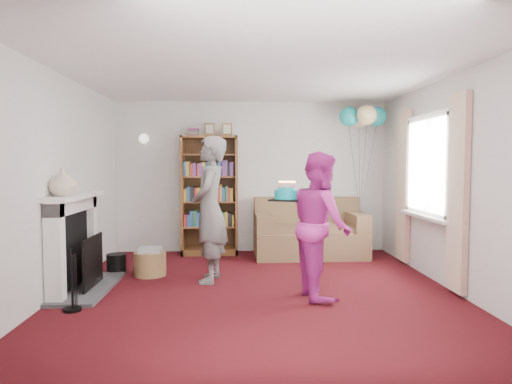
{
  "coord_description": "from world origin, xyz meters",
  "views": [
    {
      "loc": [
        -0.25,
        -5.14,
        1.48
      ],
      "look_at": [
        -0.0,
        0.6,
        1.12
      ],
      "focal_mm": 32.0,
      "sensor_mm": 36.0,
      "label": 1
    }
  ],
  "objects_px": {
    "sofa": "(309,234)",
    "person_striped": "(210,209)",
    "person_magenta": "(321,224)",
    "birthday_cake": "(287,195)",
    "bookcase": "(210,196)"
  },
  "relations": [
    {
      "from": "sofa",
      "to": "person_striped",
      "type": "height_order",
      "value": "person_striped"
    },
    {
      "from": "person_striped",
      "to": "person_magenta",
      "type": "xyz_separation_m",
      "value": [
        1.26,
        -0.7,
        -0.1
      ]
    },
    {
      "from": "birthday_cake",
      "to": "person_magenta",
      "type": "bearing_deg",
      "value": -27.55
    },
    {
      "from": "sofa",
      "to": "person_magenta",
      "type": "bearing_deg",
      "value": -97.05
    },
    {
      "from": "bookcase",
      "to": "person_striped",
      "type": "relative_size",
      "value": 1.17
    },
    {
      "from": "sofa",
      "to": "birthday_cake",
      "type": "relative_size",
      "value": 5.0
    },
    {
      "from": "bookcase",
      "to": "person_magenta",
      "type": "bearing_deg",
      "value": -61.15
    },
    {
      "from": "person_striped",
      "to": "birthday_cake",
      "type": "xyz_separation_m",
      "value": [
        0.91,
        -0.52,
        0.22
      ]
    },
    {
      "from": "birthday_cake",
      "to": "person_striped",
      "type": "bearing_deg",
      "value": 150.4
    },
    {
      "from": "bookcase",
      "to": "person_striped",
      "type": "bearing_deg",
      "value": -86.76
    },
    {
      "from": "bookcase",
      "to": "sofa",
      "type": "height_order",
      "value": "bookcase"
    },
    {
      "from": "person_striped",
      "to": "person_magenta",
      "type": "distance_m",
      "value": 1.45
    },
    {
      "from": "person_magenta",
      "to": "birthday_cake",
      "type": "relative_size",
      "value": 4.63
    },
    {
      "from": "bookcase",
      "to": "person_magenta",
      "type": "distance_m",
      "value": 2.83
    },
    {
      "from": "birthday_cake",
      "to": "sofa",
      "type": "bearing_deg",
      "value": 74.09
    }
  ]
}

